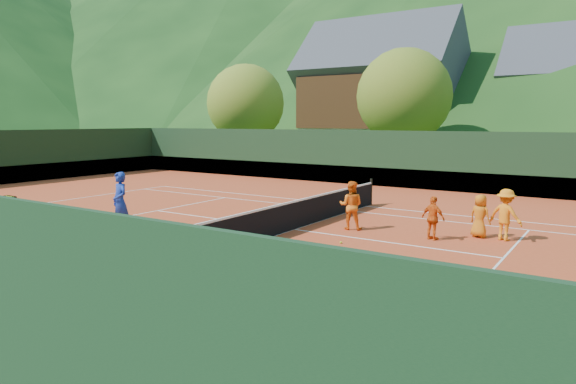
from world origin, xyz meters
The scene contains 32 objects.
ground centered at (0.00, 0.00, 0.00)m, with size 400.00×400.00×0.00m, color #2B4D18.
clay_court centered at (0.00, 0.00, 0.01)m, with size 40.00×24.00×0.02m, color #B03C1C.
coach centered at (-4.56, -3.20, 0.97)m, with size 0.69×0.45×1.89m, color #18329D.
student_a centered at (1.52, 1.04, 0.81)m, with size 0.77×0.60×1.58m, color orange.
student_b centered at (4.22, 1.03, 0.67)m, with size 0.77×0.32×1.31m, color #E25A14.
student_c centered at (5.29, 2.14, 0.68)m, with size 0.64×0.42×1.31m, color orange.
student_d centered at (6.01, 2.13, 0.78)m, with size 0.99×0.57×1.53m, color orange.
tennis_ball_0 centered at (2.18, -0.90, 0.05)m, with size 0.07×0.07×0.07m, color #C4DF25.
tennis_ball_1 centered at (-1.25, -1.93, 0.05)m, with size 0.07×0.07×0.07m, color #C4DF25.
tennis_ball_2 centered at (-5.74, -1.75, 0.05)m, with size 0.07×0.07×0.07m, color #C4DF25.
tennis_ball_3 centered at (4.87, -8.31, 0.05)m, with size 0.07×0.07×0.07m, color #C4DF25.
tennis_ball_4 centered at (5.12, -6.26, 0.05)m, with size 0.07×0.07×0.07m, color #C4DF25.
tennis_ball_5 centered at (-8.82, -2.05, 0.05)m, with size 0.07×0.07×0.07m, color #C4DF25.
tennis_ball_6 centered at (-2.66, -6.56, 0.05)m, with size 0.07×0.07×0.07m, color #C4DF25.
tennis_ball_8 centered at (6.04, -5.22, 0.05)m, with size 0.07×0.07×0.07m, color #C4DF25.
tennis_ball_10 centered at (0.12, -6.66, 0.05)m, with size 0.07×0.07×0.07m, color #C4DF25.
tennis_ball_11 centered at (-5.62, -2.95, 0.05)m, with size 0.07×0.07×0.07m, color #C4DF25.
tennis_ball_12 centered at (5.51, -2.61, 0.05)m, with size 0.07×0.07×0.07m, color #C4DF25.
tennis_ball_13 centered at (4.12, -7.42, 0.05)m, with size 0.07×0.07×0.07m, color #C4DF25.
tennis_ball_15 centered at (4.49, -2.01, 0.05)m, with size 0.07×0.07×0.07m, color #C4DF25.
tennis_ball_16 centered at (-5.25, -2.88, 0.05)m, with size 0.07×0.07×0.07m, color #C4DF25.
tennis_ball_17 centered at (-0.36, -4.41, 0.05)m, with size 0.07×0.07×0.07m, color #C4DF25.
tennis_ball_19 centered at (-2.54, -6.05, 0.05)m, with size 0.07×0.07×0.07m, color #C4DF25.
tennis_ball_20 centered at (-5.36, -2.14, 0.05)m, with size 0.07×0.07×0.07m, color #C4DF25.
tennis_ball_21 centered at (-6.76, -1.40, 0.05)m, with size 0.07×0.07×0.07m, color #C4DF25.
court_lines centered at (0.00, 0.00, 0.02)m, with size 23.83×11.03×0.00m.
tennis_net centered at (0.00, 0.00, 0.52)m, with size 0.10×12.07×1.10m.
perimeter_fence centered at (0.00, 0.00, 1.27)m, with size 40.40×24.24×3.00m.
ball_hopper centered at (-8.34, -4.89, 0.77)m, with size 0.57×0.57×1.00m.
chalet_left centered at (-10.00, 30.00, 5.65)m, with size 13.80×9.93×12.92m.
tree_a centered at (-16.00, 18.00, 4.87)m, with size 6.00×6.00×7.88m.
tree_b centered at (-4.00, 20.00, 5.19)m, with size 6.40×6.40×8.40m.
Camera 1 is at (8.82, -13.75, 3.51)m, focal length 32.00 mm.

